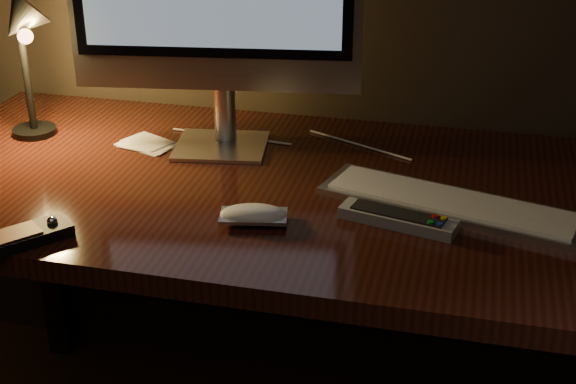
% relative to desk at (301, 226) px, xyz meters
% --- Properties ---
extents(desk, '(1.60, 0.75, 0.75)m').
position_rel_desk_xyz_m(desk, '(0.00, 0.00, 0.00)').
color(desk, black).
rests_on(desk, ground).
extents(keyboard, '(0.49, 0.25, 0.02)m').
position_rel_desk_xyz_m(keyboard, '(0.30, -0.10, 0.14)').
color(keyboard, silver).
rests_on(keyboard, desk).
extents(mouse, '(0.13, 0.08, 0.02)m').
position_rel_desk_xyz_m(mouse, '(-0.03, -0.24, 0.14)').
color(mouse, white).
rests_on(mouse, desk).
extents(media_remote, '(0.16, 0.17, 0.03)m').
position_rel_desk_xyz_m(media_remote, '(-0.38, -0.41, 0.14)').
color(media_remote, black).
rests_on(media_remote, desk).
extents(tv_remote, '(0.21, 0.10, 0.03)m').
position_rel_desk_xyz_m(tv_remote, '(0.21, -0.19, 0.14)').
color(tv_remote, '#969A9C').
rests_on(tv_remote, desk).
extents(papers, '(0.14, 0.12, 0.01)m').
position_rel_desk_xyz_m(papers, '(-0.35, 0.05, 0.13)').
color(papers, white).
rests_on(papers, desk).
extents(desk_lamp, '(0.16, 0.17, 0.32)m').
position_rel_desk_xyz_m(desk_lamp, '(-0.59, 0.02, 0.35)').
color(desk_lamp, black).
rests_on(desk_lamp, desk).
extents(cable, '(0.52, 0.17, 0.00)m').
position_rel_desk_xyz_m(cable, '(-0.05, 0.13, 0.13)').
color(cable, white).
rests_on(cable, desk).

